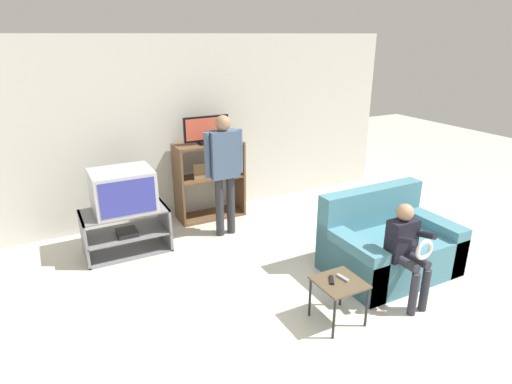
# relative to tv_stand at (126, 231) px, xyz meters

# --- Properties ---
(ground_plane) EXTENTS (18.00, 18.00, 0.00)m
(ground_plane) POSITION_rel_tv_stand_xyz_m (1.36, -3.20, -0.27)
(ground_plane) COLOR beige
(wall_back) EXTENTS (6.40, 0.06, 2.60)m
(wall_back) POSITION_rel_tv_stand_xyz_m (1.36, 0.84, 1.03)
(wall_back) COLOR beige
(wall_back) RESTS_ON ground_plane
(tv_stand) EXTENTS (1.03, 0.57, 0.56)m
(tv_stand) POSITION_rel_tv_stand_xyz_m (0.00, 0.00, 0.00)
(tv_stand) COLOR slate
(tv_stand) RESTS_ON ground_plane
(television_main) EXTENTS (0.72, 0.59, 0.51)m
(television_main) POSITION_rel_tv_stand_xyz_m (0.02, 0.02, 0.54)
(television_main) COLOR #B2B2B7
(television_main) RESTS_ON tv_stand
(media_shelf) EXTENTS (0.98, 0.44, 1.13)m
(media_shelf) POSITION_rel_tv_stand_xyz_m (1.35, 0.55, 0.30)
(media_shelf) COLOR brown
(media_shelf) RESTS_ON ground_plane
(television_flat) EXTENTS (0.66, 0.20, 0.39)m
(television_flat) POSITION_rel_tv_stand_xyz_m (1.33, 0.53, 1.04)
(television_flat) COLOR black
(television_flat) RESTS_ON media_shelf
(snack_table) EXTENTS (0.43, 0.43, 0.44)m
(snack_table) POSITION_rel_tv_stand_xyz_m (1.48, -2.36, 0.10)
(snack_table) COLOR brown
(snack_table) RESTS_ON ground_plane
(remote_control_black) EXTENTS (0.11, 0.14, 0.02)m
(remote_control_black) POSITION_rel_tv_stand_xyz_m (1.42, -2.32, 0.17)
(remote_control_black) COLOR black
(remote_control_black) RESTS_ON snack_table
(remote_control_white) EXTENTS (0.05, 0.15, 0.02)m
(remote_control_white) POSITION_rel_tv_stand_xyz_m (1.53, -2.34, 0.17)
(remote_control_white) COLOR gray
(remote_control_white) RESTS_ON snack_table
(couch) EXTENTS (1.40, 0.95, 0.91)m
(couch) POSITION_rel_tv_stand_xyz_m (2.58, -1.85, 0.03)
(couch) COLOR teal
(couch) RESTS_ON ground_plane
(person_standing_adult) EXTENTS (0.53, 0.20, 1.64)m
(person_standing_adult) POSITION_rel_tv_stand_xyz_m (1.31, -0.11, 0.72)
(person_standing_adult) COLOR #2D2D33
(person_standing_adult) RESTS_ON ground_plane
(person_seated_child) EXTENTS (0.33, 0.43, 1.05)m
(person_seated_child) POSITION_rel_tv_stand_xyz_m (2.26, -2.40, 0.35)
(person_seated_child) COLOR #2D2D38
(person_seated_child) RESTS_ON ground_plane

